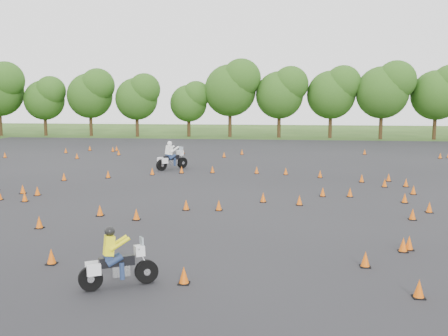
% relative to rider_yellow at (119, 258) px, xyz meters
% --- Properties ---
extents(ground, '(140.00, 140.00, 0.00)m').
position_rel_rider_yellow_xyz_m(ground, '(1.13, 10.17, -0.81)').
color(ground, '#2D5119').
rests_on(ground, ground).
extents(asphalt_pad, '(62.00, 62.00, 0.00)m').
position_rel_rider_yellow_xyz_m(asphalt_pad, '(1.13, 16.17, -0.80)').
color(asphalt_pad, black).
rests_on(asphalt_pad, ground).
extents(treeline, '(87.14, 32.22, 10.28)m').
position_rel_rider_yellow_xyz_m(treeline, '(3.61, 45.38, 3.79)').
color(treeline, '#284E16').
rests_on(treeline, ground).
extents(traffic_cones, '(36.80, 33.01, 0.45)m').
position_rel_rider_yellow_xyz_m(traffic_cones, '(1.07, 15.69, -0.58)').
color(traffic_cones, '#DC5609').
rests_on(traffic_cones, asphalt_pad).
extents(rider_yellow, '(2.14, 1.54, 1.61)m').
position_rel_rider_yellow_xyz_m(rider_yellow, '(0.00, 0.00, 0.00)').
color(rider_yellow, yellow).
rests_on(rider_yellow, ground).
extents(rider_white, '(2.25, 2.47, 1.98)m').
position_rel_rider_yellow_xyz_m(rider_white, '(-3.35, 21.52, 0.19)').
color(rider_white, white).
rests_on(rider_white, ground).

